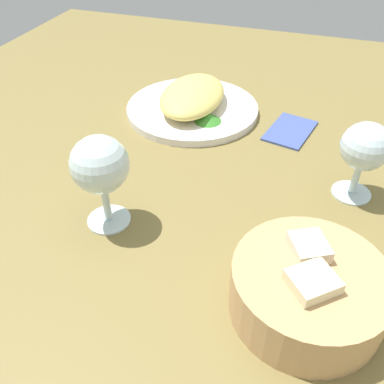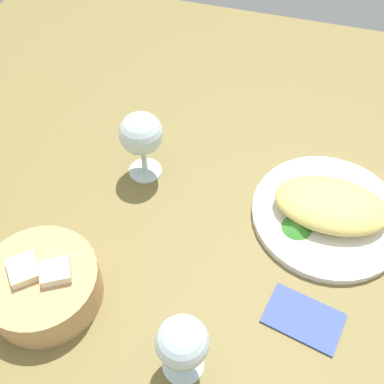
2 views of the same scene
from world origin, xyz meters
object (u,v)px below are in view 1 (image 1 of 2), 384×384
bread_basket (308,289)px  wine_glass_far (365,150)px  plate (192,109)px  folded_napkin (290,130)px  wine_glass_near (100,168)px

bread_basket → wine_glass_far: size_ratio=1.42×
plate → bread_basket: 46.91cm
wine_glass_far → folded_napkin: 20.17cm
plate → wine_glass_far: (16.30, 30.48, 7.21)cm
wine_glass_near → wine_glass_far: size_ratio=1.13×
wine_glass_near → folded_napkin: bearing=147.1°
wine_glass_far → wine_glass_near: bearing=-62.3°
wine_glass_far → plate: bearing=-118.1°
plate → wine_glass_near: (33.00, -1.28, 8.39)cm
plate → folded_napkin: size_ratio=2.32×
wine_glass_near → wine_glass_far: bearing=117.7°
wine_glass_near → plate: bearing=177.8°
folded_napkin → wine_glass_near: bearing=159.5°
bread_basket → folded_napkin: (-37.63, -6.76, -2.89)cm
plate → wine_glass_near: bearing=-2.2°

